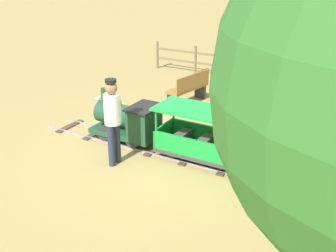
% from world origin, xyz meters
% --- Properties ---
extents(ground_plane, '(60.00, 60.00, 0.00)m').
position_xyz_m(ground_plane, '(0.00, 0.00, 0.00)').
color(ground_plane, '#A38C51').
extents(track, '(0.78, 6.05, 0.04)m').
position_xyz_m(track, '(0.00, -0.07, 0.02)').
color(track, gray).
rests_on(track, ground_plane).
extents(locomotive, '(0.74, 1.45, 1.03)m').
position_xyz_m(locomotive, '(0.00, 0.96, 0.48)').
color(locomotive, '#1E472D').
rests_on(locomotive, ground_plane).
extents(passenger_car, '(0.84, 2.35, 0.97)m').
position_xyz_m(passenger_car, '(0.00, -0.97, 0.42)').
color(passenger_car, '#3F3F3F').
rests_on(passenger_car, ground_plane).
extents(conductor_person, '(0.30, 0.30, 1.62)m').
position_xyz_m(conductor_person, '(-0.90, 0.66, 0.96)').
color(conductor_person, '#282D47').
rests_on(conductor_person, ground_plane).
extents(park_bench, '(1.35, 0.65, 0.82)m').
position_xyz_m(park_bench, '(2.65, 0.94, 0.42)').
color(park_bench, olive).
rests_on(park_bench, ground_plane).
extents(fence_section, '(0.08, 7.13, 0.90)m').
position_xyz_m(fence_section, '(5.31, -0.07, 0.48)').
color(fence_section, '#756047').
rests_on(fence_section, ground_plane).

